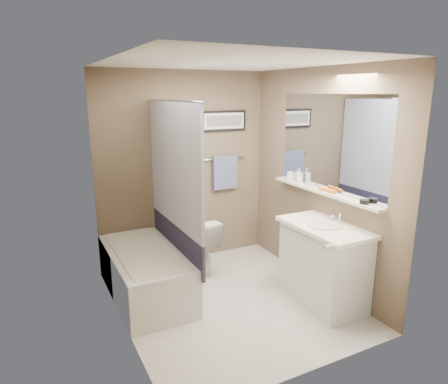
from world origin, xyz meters
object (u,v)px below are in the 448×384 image
hair_brush_front (327,190)px  glass_jar (290,176)px  toilet (195,244)px  candle_bowl_near (364,202)px  soap_bottle (298,176)px  bathtub (145,273)px  vanity (323,266)px

hair_brush_front → glass_jar: (0.00, 0.65, 0.03)m
toilet → candle_bowl_near: size_ratio=7.55×
candle_bowl_near → soap_bottle: (0.00, 1.01, 0.06)m
soap_bottle → toilet: bearing=152.0°
soap_bottle → glass_jar: bearing=90.0°
bathtub → toilet: 0.78m
candle_bowl_near → vanity: bearing=121.9°
toilet → soap_bottle: bearing=144.0°
toilet → candle_bowl_near: (1.07, -1.58, 0.80)m
vanity → soap_bottle: size_ratio=5.50×
bathtub → hair_brush_front: (1.79, -0.77, 0.89)m
vanity → glass_jar: (0.19, 0.87, 0.77)m
bathtub → soap_bottle: size_ratio=9.17×
toilet → bathtub: bearing=14.6°
toilet → glass_jar: 1.42m
glass_jar → hair_brush_front: bearing=-90.0°
vanity → candle_bowl_near: 0.81m
vanity → toilet: bearing=127.0°
vanity → soap_bottle: soap_bottle is taller
glass_jar → candle_bowl_near: bearing=-90.0°
toilet → hair_brush_front: size_ratio=3.09×
glass_jar → toilet: bearing=158.9°
hair_brush_front → soap_bottle: (0.00, 0.50, 0.06)m
bathtub → hair_brush_front: bearing=-23.3°
candle_bowl_near → glass_jar: glass_jar is taller
candle_bowl_near → hair_brush_front: (0.00, 0.51, 0.00)m
bathtub → candle_bowl_near: candle_bowl_near is taller
bathtub → toilet: (0.71, 0.30, 0.09)m
bathtub → candle_bowl_near: bearing=-35.6°
hair_brush_front → glass_jar: bearing=90.0°
bathtub → glass_jar: bearing=-3.6°
bathtub → soap_bottle: bearing=-8.6°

